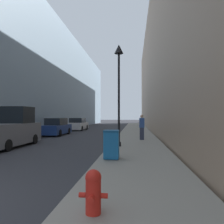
{
  "coord_description": "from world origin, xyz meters",
  "views": [
    {
      "loc": [
        5.04,
        -3.06,
        1.87
      ],
      "look_at": [
        2.76,
        18.82,
        2.26
      ],
      "focal_mm": 35.0,
      "sensor_mm": 36.0,
      "label": 1
    }
  ],
  "objects_px": {
    "pedestrian_on_sidewalk": "(142,127)",
    "pickup_truck": "(10,130)",
    "fire_hydrant": "(93,190)",
    "trash_bin": "(111,144)",
    "lamppost": "(119,72)",
    "parked_sedan_near": "(56,127)",
    "parked_sedan_far": "(78,124)"
  },
  "relations": [
    {
      "from": "fire_hydrant",
      "to": "lamppost",
      "type": "bearing_deg",
      "value": 91.12
    },
    {
      "from": "trash_bin",
      "to": "parked_sedan_near",
      "type": "bearing_deg",
      "value": 119.41
    },
    {
      "from": "parked_sedan_near",
      "to": "pedestrian_on_sidewalk",
      "type": "height_order",
      "value": "pedestrian_on_sidewalk"
    },
    {
      "from": "parked_sedan_near",
      "to": "lamppost",
      "type": "bearing_deg",
      "value": -50.34
    },
    {
      "from": "trash_bin",
      "to": "pedestrian_on_sidewalk",
      "type": "bearing_deg",
      "value": 78.76
    },
    {
      "from": "pickup_truck",
      "to": "parked_sedan_near",
      "type": "distance_m",
      "value": 7.98
    },
    {
      "from": "parked_sedan_near",
      "to": "parked_sedan_far",
      "type": "xyz_separation_m",
      "value": [
        0.11,
        7.53,
        -0.02
      ]
    },
    {
      "from": "fire_hydrant",
      "to": "pickup_truck",
      "type": "distance_m",
      "value": 11.04
    },
    {
      "from": "lamppost",
      "to": "pedestrian_on_sidewalk",
      "type": "bearing_deg",
      "value": 68.17
    },
    {
      "from": "pedestrian_on_sidewalk",
      "to": "lamppost",
      "type": "bearing_deg",
      "value": -111.83
    },
    {
      "from": "pickup_truck",
      "to": "parked_sedan_near",
      "type": "height_order",
      "value": "pickup_truck"
    },
    {
      "from": "trash_bin",
      "to": "pedestrian_on_sidewalk",
      "type": "height_order",
      "value": "pedestrian_on_sidewalk"
    },
    {
      "from": "pickup_truck",
      "to": "parked_sedan_near",
      "type": "xyz_separation_m",
      "value": [
        -0.01,
        7.98,
        -0.25
      ]
    },
    {
      "from": "lamppost",
      "to": "parked_sedan_far",
      "type": "bearing_deg",
      "value": 112.81
    },
    {
      "from": "lamppost",
      "to": "pickup_truck",
      "type": "height_order",
      "value": "lamppost"
    },
    {
      "from": "pedestrian_on_sidewalk",
      "to": "trash_bin",
      "type": "bearing_deg",
      "value": -101.24
    },
    {
      "from": "fire_hydrant",
      "to": "trash_bin",
      "type": "xyz_separation_m",
      "value": [
        -0.2,
        4.89,
        0.18
      ]
    },
    {
      "from": "parked_sedan_near",
      "to": "pedestrian_on_sidewalk",
      "type": "distance_m",
      "value": 9.24
    },
    {
      "from": "fire_hydrant",
      "to": "parked_sedan_near",
      "type": "bearing_deg",
      "value": 112.29
    },
    {
      "from": "fire_hydrant",
      "to": "trash_bin",
      "type": "height_order",
      "value": "trash_bin"
    },
    {
      "from": "fire_hydrant",
      "to": "parked_sedan_far",
      "type": "relative_size",
      "value": 0.17
    },
    {
      "from": "lamppost",
      "to": "pedestrian_on_sidewalk",
      "type": "xyz_separation_m",
      "value": [
        1.42,
        3.54,
        -3.33
      ]
    },
    {
      "from": "trash_bin",
      "to": "parked_sedan_far",
      "type": "relative_size",
      "value": 0.25
    },
    {
      "from": "fire_hydrant",
      "to": "parked_sedan_far",
      "type": "bearing_deg",
      "value": 105.52
    },
    {
      "from": "fire_hydrant",
      "to": "trash_bin",
      "type": "distance_m",
      "value": 4.9
    },
    {
      "from": "parked_sedan_far",
      "to": "pedestrian_on_sidewalk",
      "type": "height_order",
      "value": "pedestrian_on_sidewalk"
    },
    {
      "from": "lamppost",
      "to": "parked_sedan_far",
      "type": "height_order",
      "value": "lamppost"
    },
    {
      "from": "trash_bin",
      "to": "parked_sedan_far",
      "type": "bearing_deg",
      "value": 108.67
    },
    {
      "from": "pedestrian_on_sidewalk",
      "to": "pickup_truck",
      "type": "bearing_deg",
      "value": -156.63
    },
    {
      "from": "parked_sedan_near",
      "to": "pedestrian_on_sidewalk",
      "type": "bearing_deg",
      "value": -29.09
    },
    {
      "from": "pickup_truck",
      "to": "parked_sedan_far",
      "type": "xyz_separation_m",
      "value": [
        0.1,
        15.51,
        -0.26
      ]
    },
    {
      "from": "trash_bin",
      "to": "fire_hydrant",
      "type": "bearing_deg",
      "value": -87.7
    }
  ]
}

